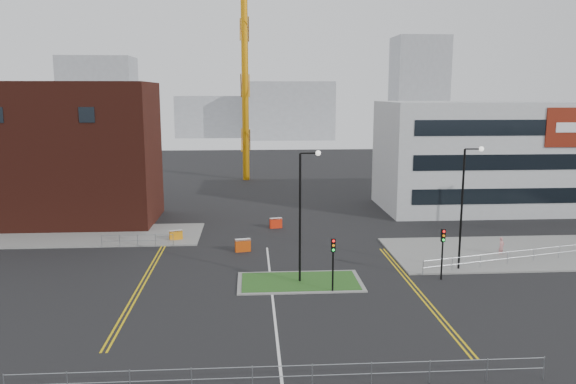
# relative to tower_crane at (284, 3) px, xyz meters

# --- Properties ---
(ground) EXTENTS (200.00, 200.00, 0.00)m
(ground) POSITION_rel_tower_crane_xyz_m (-3.76, -56.05, -25.87)
(ground) COLOR black
(ground) RESTS_ON ground
(pavement_left) EXTENTS (28.00, 8.00, 0.12)m
(pavement_left) POSITION_rel_tower_crane_xyz_m (-23.76, -34.05, -25.81)
(pavement_left) COLOR slate
(pavement_left) RESTS_ON ground
(pavement_right) EXTENTS (24.00, 10.00, 0.12)m
(pavement_right) POSITION_rel_tower_crane_xyz_m (18.24, -42.05, -25.81)
(pavement_right) COLOR slate
(pavement_right) RESTS_ON ground
(island_kerb) EXTENTS (8.60, 4.60, 0.08)m
(island_kerb) POSITION_rel_tower_crane_xyz_m (-1.76, -48.05, -25.83)
(island_kerb) COLOR slate
(island_kerb) RESTS_ON ground
(grass_island) EXTENTS (8.00, 4.00, 0.12)m
(grass_island) POSITION_rel_tower_crane_xyz_m (-1.76, -48.05, -25.81)
(grass_island) COLOR #224D19
(grass_island) RESTS_ON ground
(brick_building) EXTENTS (24.20, 10.07, 14.24)m
(brick_building) POSITION_rel_tower_crane_xyz_m (-26.73, -28.05, -19.02)
(brick_building) COLOR #461911
(brick_building) RESTS_ON ground
(office_block) EXTENTS (25.00, 12.20, 12.00)m
(office_block) POSITION_rel_tower_crane_xyz_m (22.25, -24.07, -19.86)
(office_block) COLOR #B0B3B5
(office_block) RESTS_ON ground
(tower_crane) EXTENTS (52.32, 10.47, 37.44)m
(tower_crane) POSITION_rel_tower_crane_xyz_m (0.00, 0.00, 0.00)
(tower_crane) COLOR orange
(tower_crane) RESTS_ON ground
(streetlamp_island) EXTENTS (1.46, 0.36, 9.18)m
(streetlamp_island) POSITION_rel_tower_crane_xyz_m (-1.54, -48.05, -20.46)
(streetlamp_island) COLOR black
(streetlamp_island) RESTS_ON ground
(streetlamp_right_near) EXTENTS (1.46, 0.36, 9.18)m
(streetlamp_right_near) POSITION_rel_tower_crane_xyz_m (10.46, -46.05, -20.46)
(streetlamp_right_near) COLOR black
(streetlamp_right_near) RESTS_ON ground
(traffic_light_island) EXTENTS (0.28, 0.33, 3.65)m
(traffic_light_island) POSITION_rel_tower_crane_xyz_m (0.24, -50.07, -23.30)
(traffic_light_island) COLOR black
(traffic_light_island) RESTS_ON ground
(traffic_light_right) EXTENTS (0.28, 0.33, 3.65)m
(traffic_light_right) POSITION_rel_tower_crane_xyz_m (8.24, -48.07, -23.30)
(traffic_light_right) COLOR black
(traffic_light_right) RESTS_ON ground
(railing_front) EXTENTS (24.05, 0.05, 1.10)m
(railing_front) POSITION_rel_tower_crane_xyz_m (-3.76, -62.05, -25.09)
(railing_front) COLOR gray
(railing_front) RESTS_ON ground
(railing_left) EXTENTS (6.05, 0.05, 1.10)m
(railing_left) POSITION_rel_tower_crane_xyz_m (-14.76, -38.05, -25.12)
(railing_left) COLOR gray
(railing_left) RESTS_ON ground
(railing_right) EXTENTS (19.05, 5.05, 1.10)m
(railing_right) POSITION_rel_tower_crane_xyz_m (16.74, -44.55, -25.09)
(railing_right) COLOR gray
(railing_right) RESTS_ON ground
(centre_line) EXTENTS (0.15, 30.00, 0.01)m
(centre_line) POSITION_rel_tower_crane_xyz_m (-3.76, -54.05, -25.86)
(centre_line) COLOR silver
(centre_line) RESTS_ON ground
(yellow_left_a) EXTENTS (0.12, 24.00, 0.01)m
(yellow_left_a) POSITION_rel_tower_crane_xyz_m (-12.76, -46.05, -25.86)
(yellow_left_a) COLOR gold
(yellow_left_a) RESTS_ON ground
(yellow_left_b) EXTENTS (0.12, 24.00, 0.01)m
(yellow_left_b) POSITION_rel_tower_crane_xyz_m (-12.46, -46.05, -25.86)
(yellow_left_b) COLOR gold
(yellow_left_b) RESTS_ON ground
(yellow_right_a) EXTENTS (0.12, 20.00, 0.01)m
(yellow_right_a) POSITION_rel_tower_crane_xyz_m (5.74, -50.05, -25.86)
(yellow_right_a) COLOR gold
(yellow_right_a) RESTS_ON ground
(yellow_right_b) EXTENTS (0.12, 20.00, 0.01)m
(yellow_right_b) POSITION_rel_tower_crane_xyz_m (6.04, -50.05, -25.86)
(yellow_right_b) COLOR gold
(yellow_right_b) RESTS_ON ground
(skyline_a) EXTENTS (18.00, 12.00, 22.00)m
(skyline_a) POSITION_rel_tower_crane_xyz_m (-43.76, 63.95, -14.87)
(skyline_a) COLOR gray
(skyline_a) RESTS_ON ground
(skyline_b) EXTENTS (24.00, 12.00, 16.00)m
(skyline_b) POSITION_rel_tower_crane_xyz_m (6.24, 73.95, -17.87)
(skyline_b) COLOR gray
(skyline_b) RESTS_ON ground
(skyline_c) EXTENTS (14.00, 12.00, 28.00)m
(skyline_c) POSITION_rel_tower_crane_xyz_m (41.24, 68.95, -11.87)
(skyline_c) COLOR gray
(skyline_c) RESTS_ON ground
(skyline_d) EXTENTS (30.00, 12.00, 12.00)m
(skyline_d) POSITION_rel_tower_crane_xyz_m (-11.76, 83.95, -19.87)
(skyline_d) COLOR gray
(skyline_d) RESTS_ON ground
(pedestrian) EXTENTS (0.67, 0.60, 1.53)m
(pedestrian) POSITION_rel_tower_crane_xyz_m (15.02, -42.65, -25.10)
(pedestrian) COLOR tan
(pedestrian) RESTS_ON ground
(barrier_left) EXTENTS (1.19, 0.74, 0.95)m
(barrier_left) POSITION_rel_tower_crane_xyz_m (-11.76, -36.24, -25.35)
(barrier_left) COLOR orange
(barrier_left) RESTS_ON ground
(barrier_mid) EXTENTS (1.32, 0.67, 1.07)m
(barrier_mid) POSITION_rel_tower_crane_xyz_m (-5.79, -40.05, -25.29)
(barrier_mid) COLOR #C7430B
(barrier_mid) RESTS_ON ground
(barrier_right) EXTENTS (1.24, 0.66, 0.99)m
(barrier_right) POSITION_rel_tower_crane_xyz_m (-2.69, -32.05, -25.33)
(barrier_right) COLOR red
(barrier_right) RESTS_ON ground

